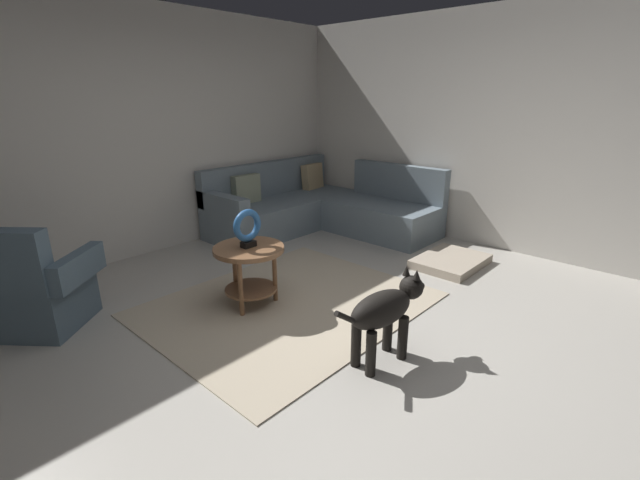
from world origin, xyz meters
TOP-DOWN VIEW (x-y plane):
  - ground_plane at (0.00, 0.00)m, footprint 6.00×6.00m
  - wall_back at (0.00, 2.94)m, footprint 6.00×0.12m
  - wall_right at (2.94, 0.00)m, footprint 0.12×6.00m
  - area_rug at (0.15, 0.70)m, footprint 2.30×1.90m
  - sectional_couch at (1.99, 2.02)m, footprint 2.20×2.25m
  - armchair at (-1.45, 1.84)m, footprint 0.97×1.00m
  - side_table at (-0.07, 0.94)m, footprint 0.60×0.60m
  - torus_sculpture at (-0.07, 0.94)m, footprint 0.28×0.08m
  - dog_bed_mat at (1.98, 0.08)m, footprint 0.80×0.60m
  - dog at (0.02, -0.39)m, footprint 0.85×0.29m

SIDE VIEW (x-z plane):
  - ground_plane at x=0.00m, z-range -0.10..0.00m
  - area_rug at x=0.15m, z-range 0.00..0.01m
  - dog_bed_mat at x=1.98m, z-range 0.00..0.09m
  - sectional_couch at x=1.99m, z-range -0.15..0.73m
  - armchair at x=-1.45m, z-range -0.12..0.76m
  - dog at x=0.02m, z-range 0.06..0.69m
  - side_table at x=-0.07m, z-range 0.15..0.69m
  - torus_sculpture at x=-0.07m, z-range 0.55..0.87m
  - wall_back at x=0.00m, z-range 0.00..2.70m
  - wall_right at x=2.94m, z-range 0.00..2.70m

